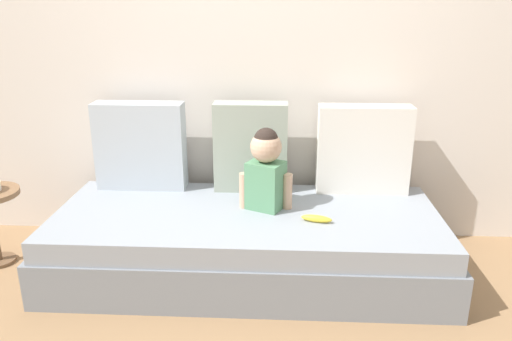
# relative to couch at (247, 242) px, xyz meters

# --- Properties ---
(ground_plane) EXTENTS (12.00, 12.00, 0.00)m
(ground_plane) POSITION_rel_couch_xyz_m (0.00, 0.00, -0.19)
(ground_plane) COLOR #93704C
(back_wall) EXTENTS (5.45, 0.10, 2.22)m
(back_wall) POSITION_rel_couch_xyz_m (0.00, 0.60, 0.92)
(back_wall) COLOR silver
(back_wall) RESTS_ON ground
(couch) EXTENTS (2.25, 0.95, 0.39)m
(couch) POSITION_rel_couch_xyz_m (0.00, 0.00, 0.00)
(couch) COLOR gray
(couch) RESTS_ON ground
(throw_pillow_left) EXTENTS (0.56, 0.16, 0.55)m
(throw_pillow_left) POSITION_rel_couch_xyz_m (-0.70, 0.37, 0.47)
(throw_pillow_left) COLOR #B2BCC6
(throw_pillow_left) RESTS_ON couch
(throw_pillow_center) EXTENTS (0.46, 0.16, 0.56)m
(throw_pillow_center) POSITION_rel_couch_xyz_m (0.00, 0.37, 0.47)
(throw_pillow_center) COLOR #99A393
(throw_pillow_center) RESTS_ON couch
(throw_pillow_right) EXTENTS (0.57, 0.16, 0.55)m
(throw_pillow_right) POSITION_rel_couch_xyz_m (0.70, 0.37, 0.47)
(throw_pillow_right) COLOR silver
(throw_pillow_right) RESTS_ON couch
(toddler) EXTENTS (0.31, 0.23, 0.48)m
(toddler) POSITION_rel_couch_xyz_m (0.11, 0.07, 0.44)
(toddler) COLOR #568E66
(toddler) RESTS_ON couch
(banana) EXTENTS (0.18, 0.08, 0.04)m
(banana) POSITION_rel_couch_xyz_m (0.39, -0.12, 0.22)
(banana) COLOR yellow
(banana) RESTS_ON couch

